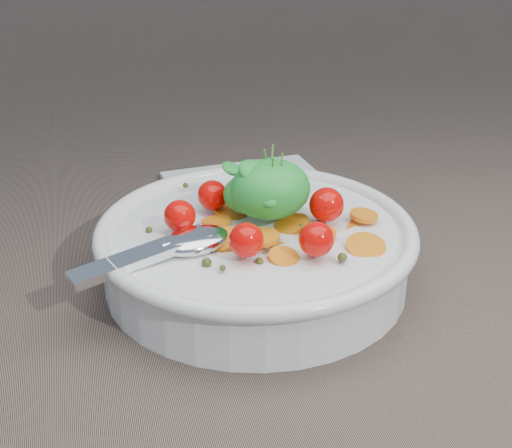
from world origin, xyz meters
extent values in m
plane|color=#6C5A4D|center=(0.00, 0.00, 0.00)|extent=(6.00, 6.00, 0.00)
cylinder|color=white|center=(-0.02, 0.01, 0.02)|extent=(0.25, 0.25, 0.05)
torus|color=white|center=(-0.02, 0.01, 0.05)|extent=(0.26, 0.26, 0.01)
cylinder|color=white|center=(-0.02, 0.01, 0.00)|extent=(0.12, 0.12, 0.01)
cylinder|color=brown|center=(-0.02, 0.01, 0.02)|extent=(0.23, 0.23, 0.04)
cylinder|color=orange|center=(0.00, 0.07, 0.05)|extent=(0.03, 0.03, 0.01)
cylinder|color=orange|center=(0.05, 0.01, 0.04)|extent=(0.04, 0.04, 0.01)
cylinder|color=orange|center=(-0.04, 0.02, 0.04)|extent=(0.04, 0.04, 0.01)
cylinder|color=orange|center=(0.02, -0.02, 0.05)|extent=(0.04, 0.04, 0.01)
cylinder|color=orange|center=(0.07, 0.00, 0.05)|extent=(0.03, 0.03, 0.01)
cylinder|color=orange|center=(-0.08, 0.05, 0.04)|extent=(0.03, 0.03, 0.01)
cylinder|color=orange|center=(0.01, 0.09, 0.05)|extent=(0.03, 0.03, 0.01)
cylinder|color=orange|center=(-0.01, 0.08, 0.05)|extent=(0.04, 0.04, 0.01)
cylinder|color=orange|center=(-0.03, 0.05, 0.05)|extent=(0.03, 0.03, 0.01)
cylinder|color=orange|center=(-0.01, -0.04, 0.05)|extent=(0.03, 0.03, 0.01)
cylinder|color=orange|center=(-0.01, -0.03, 0.04)|extent=(0.04, 0.04, 0.01)
cylinder|color=orange|center=(-0.05, -0.01, 0.05)|extent=(0.04, 0.04, 0.01)
cylinder|color=orange|center=(0.01, 0.01, 0.05)|extent=(0.04, 0.04, 0.01)
cylinder|color=orange|center=(-0.03, -0.02, 0.05)|extent=(0.04, 0.04, 0.01)
cylinder|color=orange|center=(0.05, -0.04, 0.05)|extent=(0.03, 0.03, 0.01)
cylinder|color=orange|center=(-0.03, 0.06, 0.05)|extent=(0.03, 0.03, 0.01)
cylinder|color=orange|center=(-0.05, 0.02, 0.05)|extent=(0.03, 0.03, 0.01)
sphere|color=#3C4115|center=(0.01, 0.00, 0.05)|extent=(0.01, 0.01, 0.01)
sphere|color=#3C4115|center=(0.02, 0.00, 0.05)|extent=(0.01, 0.01, 0.01)
sphere|color=#3C4115|center=(0.01, -0.04, 0.05)|extent=(0.01, 0.01, 0.01)
sphere|color=#3C4115|center=(0.03, 0.01, 0.05)|extent=(0.01, 0.01, 0.01)
sphere|color=#3C4115|center=(-0.11, 0.03, 0.05)|extent=(0.01, 0.01, 0.01)
sphere|color=#3C4115|center=(0.03, -0.06, 0.05)|extent=(0.01, 0.01, 0.01)
sphere|color=#3C4115|center=(-0.07, 0.01, 0.05)|extent=(0.01, 0.01, 0.01)
sphere|color=#3C4115|center=(0.00, 0.05, 0.05)|extent=(0.00, 0.00, 0.00)
sphere|color=#3C4115|center=(0.03, 0.04, 0.05)|extent=(0.01, 0.01, 0.01)
sphere|color=#3C4115|center=(-0.06, -0.05, 0.05)|extent=(0.00, 0.00, 0.00)
sphere|color=#3C4115|center=(-0.02, 0.09, 0.05)|extent=(0.01, 0.01, 0.01)
sphere|color=#3C4115|center=(-0.03, -0.04, 0.05)|extent=(0.01, 0.01, 0.01)
sphere|color=#3C4115|center=(0.02, -0.03, 0.05)|extent=(0.01, 0.01, 0.01)
sphere|color=#3C4115|center=(-0.07, -0.04, 0.05)|extent=(0.01, 0.01, 0.01)
sphere|color=#3C4115|center=(-0.06, 0.10, 0.05)|extent=(0.01, 0.01, 0.01)
sphere|color=red|center=(0.04, 0.01, 0.07)|extent=(0.03, 0.03, 0.03)
sphere|color=red|center=(0.02, 0.06, 0.06)|extent=(0.02, 0.02, 0.02)
sphere|color=red|center=(-0.05, 0.05, 0.06)|extent=(0.03, 0.03, 0.03)
sphere|color=red|center=(-0.08, 0.02, 0.06)|extent=(0.03, 0.03, 0.03)
sphere|color=red|center=(-0.04, -0.04, 0.06)|extent=(0.03, 0.03, 0.03)
sphere|color=red|center=(0.01, -0.05, 0.06)|extent=(0.03, 0.03, 0.03)
ellipsoid|color=green|center=(-0.01, 0.02, 0.08)|extent=(0.07, 0.06, 0.05)
ellipsoid|color=green|center=(-0.02, 0.03, 0.07)|extent=(0.04, 0.04, 0.03)
ellipsoid|color=green|center=(0.00, 0.02, 0.08)|extent=(0.02, 0.02, 0.01)
ellipsoid|color=green|center=(-0.01, 0.06, 0.08)|extent=(0.02, 0.02, 0.02)
ellipsoid|color=green|center=(-0.01, 0.00, 0.08)|extent=(0.02, 0.03, 0.02)
ellipsoid|color=green|center=(-0.01, 0.02, 0.10)|extent=(0.03, 0.03, 0.02)
ellipsoid|color=green|center=(-0.02, 0.02, 0.09)|extent=(0.02, 0.02, 0.01)
ellipsoid|color=green|center=(0.01, 0.03, 0.08)|extent=(0.02, 0.03, 0.02)
ellipsoid|color=green|center=(-0.01, 0.01, 0.09)|extent=(0.02, 0.02, 0.01)
ellipsoid|color=green|center=(0.00, 0.04, 0.08)|extent=(0.03, 0.03, 0.02)
ellipsoid|color=green|center=(-0.03, 0.07, 0.08)|extent=(0.02, 0.02, 0.02)
ellipsoid|color=green|center=(0.00, 0.00, 0.08)|extent=(0.02, 0.02, 0.02)
ellipsoid|color=green|center=(-0.02, 0.02, 0.10)|extent=(0.03, 0.03, 0.03)
ellipsoid|color=green|center=(0.00, 0.04, 0.10)|extent=(0.02, 0.02, 0.01)
ellipsoid|color=green|center=(-0.01, 0.02, 0.10)|extent=(0.02, 0.02, 0.02)
ellipsoid|color=green|center=(-0.02, 0.03, 0.10)|extent=(0.02, 0.02, 0.01)
ellipsoid|color=green|center=(-0.01, 0.03, 0.09)|extent=(0.03, 0.03, 0.03)
ellipsoid|color=green|center=(-0.01, 0.03, 0.08)|extent=(0.02, 0.02, 0.02)
ellipsoid|color=green|center=(-0.02, 0.03, 0.09)|extent=(0.03, 0.03, 0.02)
ellipsoid|color=green|center=(0.01, 0.03, 0.08)|extent=(0.03, 0.02, 0.02)
ellipsoid|color=green|center=(-0.01, 0.01, 0.09)|extent=(0.02, 0.03, 0.02)
ellipsoid|color=green|center=(-0.02, 0.04, 0.07)|extent=(0.04, 0.03, 0.03)
cylinder|color=#4C8C33|center=(-0.01, 0.03, 0.09)|extent=(0.01, 0.01, 0.04)
cylinder|color=#4C8C33|center=(-0.01, 0.02, 0.09)|extent=(0.01, 0.01, 0.04)
cylinder|color=#4C8C33|center=(0.00, 0.03, 0.09)|extent=(0.01, 0.01, 0.04)
cylinder|color=#4C8C33|center=(0.00, 0.01, 0.09)|extent=(0.00, 0.00, 0.04)
ellipsoid|color=silver|center=(-0.07, -0.01, 0.05)|extent=(0.07, 0.05, 0.02)
cube|color=silver|center=(-0.12, -0.02, 0.05)|extent=(0.11, 0.05, 0.02)
cylinder|color=silver|center=(-0.09, -0.01, 0.05)|extent=(0.02, 0.02, 0.01)
cube|color=white|center=(0.02, 0.19, 0.00)|extent=(0.18, 0.16, 0.01)
camera|label=1|loc=(-0.15, -0.49, 0.31)|focal=50.00mm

